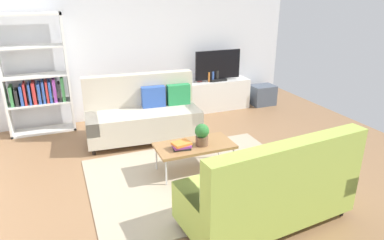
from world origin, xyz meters
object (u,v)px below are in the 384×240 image
object	(u,v)px
tv_console	(217,95)
bookshelf	(37,81)
vase_0	(191,78)
bottle_1	(213,76)
vase_1	(200,77)
coffee_table	(195,146)
tv	(218,66)
table_book_0	(182,148)
bottle_2	(217,76)
couch_beige	(143,114)
storage_trunk	(263,95)
potted_plant	(202,134)
bottle_0	(209,77)
couch_green	(269,190)

from	to	relation	value
tv_console	bookshelf	size ratio (longest dim) A/B	0.67
vase_0	bottle_1	size ratio (longest dim) A/B	0.91
vase_1	bottle_1	xyz separation A→B (m)	(0.27, -0.09, 0.01)
coffee_table	tv	distance (m)	2.84
bookshelf	table_book_0	distance (m)	3.09
bookshelf	bottle_2	xyz separation A→B (m)	(3.48, -0.06, -0.20)
table_book_0	tv	bearing A→B (deg)	54.88
table_book_0	vase_1	xyz separation A→B (m)	(1.31, 2.48, 0.30)
couch_beige	storage_trunk	size ratio (longest dim) A/B	3.76
tv	table_book_0	distance (m)	3.00
potted_plant	bottle_0	size ratio (longest dim) A/B	1.55
storage_trunk	tv_console	bearing A→B (deg)	174.81
couch_green	bookshelf	bearing A→B (deg)	115.86
storage_trunk	potted_plant	size ratio (longest dim) A/B	1.65
vase_0	bottle_0	size ratio (longest dim) A/B	0.94
potted_plant	table_book_0	bearing A→B (deg)	-179.31
vase_1	bottle_0	size ratio (longest dim) A/B	0.93
table_book_0	bottle_2	bearing A→B (deg)	54.95
storage_trunk	potted_plant	world-z (taller)	potted_plant
table_book_0	vase_1	world-z (taller)	vase_1
tv	storage_trunk	distance (m)	1.32
couch_green	bookshelf	size ratio (longest dim) A/B	0.94
table_book_0	bottle_0	xyz separation A→B (m)	(1.49, 2.39, 0.31)
couch_green	bottle_1	distance (m)	3.92
couch_green	tv_console	bearing A→B (deg)	67.32
bottle_0	bottle_2	size ratio (longest dim) A/B	0.93
storage_trunk	potted_plant	xyz separation A→B (m)	(-2.49, -2.33, 0.37)
coffee_table	bottle_1	xyz separation A→B (m)	(1.36, 2.33, 0.35)
couch_beige	bottle_0	size ratio (longest dim) A/B	9.62
bottle_0	bottle_2	bearing A→B (deg)	0.00
storage_trunk	bottle_2	xyz separation A→B (m)	(-1.12, 0.06, 0.53)
couch_beige	vase_1	size ratio (longest dim) A/B	10.38
couch_beige	vase_1	bearing A→B (deg)	-141.71
storage_trunk	vase_0	bearing A→B (deg)	174.90
tv	vase_0	size ratio (longest dim) A/B	5.22
coffee_table	table_book_0	distance (m)	0.23
coffee_table	bottle_2	world-z (taller)	bottle_2
couch_beige	bookshelf	xyz separation A→B (m)	(-1.64, 0.97, 0.51)
coffee_table	vase_0	world-z (taller)	vase_0
potted_plant	bottle_1	world-z (taller)	bottle_1
vase_1	bottle_2	size ratio (longest dim) A/B	0.86
storage_trunk	vase_1	bearing A→B (deg)	174.23
couch_beige	table_book_0	xyz separation A→B (m)	(0.16, -1.48, -0.01)
bottle_2	bottle_0	bearing A→B (deg)	180.00
bottle_0	couch_beige	bearing A→B (deg)	-150.97
tv_console	vase_1	bearing A→B (deg)	172.58
storage_trunk	couch_beige	bearing A→B (deg)	-163.88
bottle_1	potted_plant	bearing A→B (deg)	-118.07
couch_green	table_book_0	distance (m)	1.45
couch_green	vase_0	xyz separation A→B (m)	(0.61, 3.85, 0.29)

